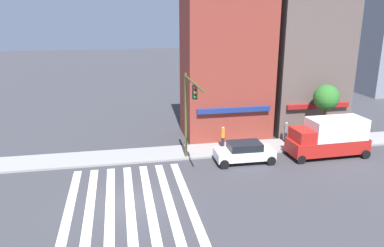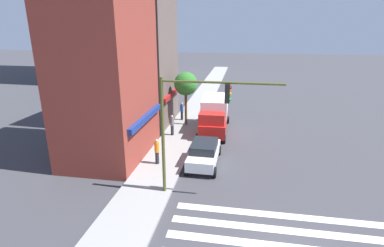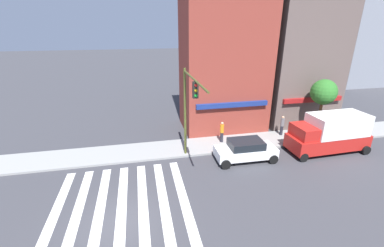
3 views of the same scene
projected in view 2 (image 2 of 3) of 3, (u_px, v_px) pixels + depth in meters
name	position (u px, v px, depth m)	size (l,w,h in m)	color
sidewalk_left	(113.00, 244.00, 12.94)	(120.00, 3.00, 0.15)	gray
storefront_row	(125.00, 45.00, 23.22)	(14.83, 5.30, 15.48)	maroon
traffic_signal	(190.00, 117.00, 15.39)	(0.32, 6.16, 6.63)	#474C1E
sedan_white	(204.00, 153.00, 20.40)	(4.43, 2.02, 1.59)	white
box_truck_red	(214.00, 114.00, 26.60)	(6.26, 2.42, 3.04)	#B21E19
pedestrian_orange_vest	(157.00, 151.00, 20.08)	(0.32, 0.32, 1.77)	#23232D
pedestrian_grey_coat	(172.00, 125.00, 25.44)	(0.32, 0.32, 1.77)	#23232D
pedestrian_blue_shirt	(182.00, 111.00, 29.64)	(0.32, 0.32, 1.77)	#23232D
street_tree	(186.00, 84.00, 27.35)	(2.15, 2.15, 4.98)	brown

